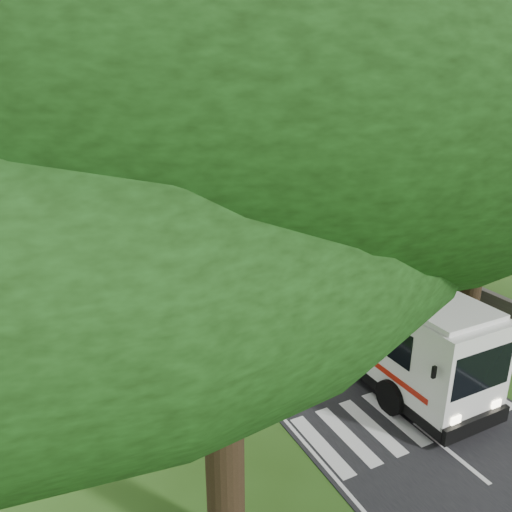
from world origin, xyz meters
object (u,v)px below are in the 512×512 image
pole_near (384,221)px  pole_mid (224,163)px  distant_car_b (97,166)px  coach_bus (348,299)px  pole_far (156,138)px  distant_car_a (99,184)px  distant_car_c (105,157)px  pedestrian (141,333)px  church (377,151)px

pole_near → pole_mid: size_ratio=1.00×
pole_near → distant_car_b: bearing=98.1°
pole_mid → coach_bus: (-4.39, -23.11, -2.04)m
pole_far → coach_bus: 43.38m
pole_mid → pole_far: same height
pole_far → distant_car_a: (-8.15, -6.82, -3.39)m
distant_car_b → distant_car_c: distant_car_b is taller
distant_car_b → distant_car_c: bearing=61.4°
pole_far → distant_car_b: 8.41m
pedestrian → church: bearing=-61.7°
pole_mid → pedestrian: pole_mid is taller
distant_car_a → distant_car_b: (1.85, 11.22, -0.01)m
distant_car_a → distant_car_b: 11.37m
pole_mid → pedestrian: (-12.36, -19.54, -3.41)m
pole_mid → distant_car_c: bearing=97.1°
church → distant_car_b: size_ratio=5.30×
pole_near → coach_bus: 5.75m
pole_near → distant_car_b: (-6.30, 44.40, -3.40)m
distant_car_c → pedestrian: size_ratio=3.07×
distant_car_a → pedestrian: pedestrian is taller
pole_mid → pedestrian: size_ratio=5.17×
pole_near → pedestrian: 12.83m
distant_car_c → church: bearing=107.7°
pole_far → distant_car_b: bearing=145.1°
pole_mid → distant_car_b: pole_mid is taller
church → pole_mid: size_ratio=3.00×
distant_car_c → distant_car_a: bearing=70.6°
pole_mid → distant_car_c: size_ratio=1.68×
distant_car_a → pedestrian: bearing=95.0°
pole_mid → distant_car_b: 25.43m
pole_far → distant_car_a: pole_far is taller
church → pole_mid: 13.16m
pole_near → distant_car_a: size_ratio=1.80×
coach_bus → distant_car_c: bearing=89.8°
pole_near → distant_car_c: (-3.94, 51.72, -3.46)m
pole_far → distant_car_c: 12.84m
pole_near → pedestrian: bearing=177.8°
pole_far → coach_bus: bearing=-95.8°
church → coach_bus: 25.23m
distant_car_a → coach_bus: bearing=108.2°
pole_far → distant_car_a: bearing=-140.1°
pole_near → pedestrian: (-12.36, 0.46, -3.41)m
distant_car_b → pole_near: bearing=-92.6°
church → pole_far: bearing=116.8°
pole_near → church: bearing=51.5°
pole_near → pole_mid: same height
coach_bus → distant_car_c: 54.84m
pedestrian → pole_near: bearing=-95.3°
pole_mid → coach_bus: 23.61m
pole_mid → distant_car_a: bearing=121.7°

